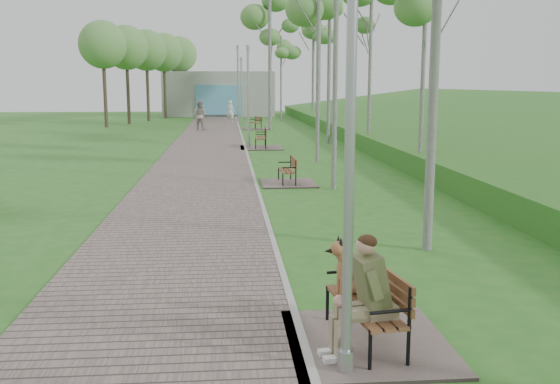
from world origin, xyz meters
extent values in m
plane|color=#286720|center=(0.00, 0.00, 0.00)|extent=(120.00, 120.00, 0.00)
cube|color=#60524E|center=(-1.75, 21.50, 0.02)|extent=(3.50, 67.00, 0.04)
cube|color=#999993|center=(0.00, 21.50, 0.03)|extent=(0.10, 67.00, 0.05)
cube|color=#447C2D|center=(12.00, 20.00, 0.00)|extent=(14.00, 70.00, 1.60)
cube|color=#9E9E99|center=(-1.50, 51.00, 2.00)|extent=(10.00, 5.00, 4.00)
cube|color=#589EC4|center=(-1.50, 48.40, 1.50)|extent=(4.00, 0.20, 2.60)
cube|color=#60524E|center=(0.74, -0.83, 0.02)|extent=(1.82, 2.02, 0.04)
cube|color=brown|center=(0.69, -0.83, 0.45)|extent=(0.68, 1.57, 0.04)
cube|color=brown|center=(0.92, -0.79, 0.73)|extent=(0.27, 1.50, 0.33)
cube|color=#60524E|center=(0.96, 10.73, 0.02)|extent=(1.60, 1.78, 0.04)
cube|color=brown|center=(0.91, 10.73, 0.40)|extent=(0.42, 1.34, 0.04)
cube|color=brown|center=(1.13, 10.74, 0.64)|extent=(0.06, 1.34, 0.29)
cube|color=#60524E|center=(0.75, 21.12, 0.02)|extent=(1.93, 2.14, 0.04)
cube|color=brown|center=(0.70, 21.12, 0.48)|extent=(0.55, 1.63, 0.04)
cube|color=brown|center=(0.95, 21.11, 0.77)|extent=(0.11, 1.61, 0.35)
cube|color=#60524E|center=(1.07, 33.21, 0.02)|extent=(1.66, 1.84, 0.04)
cube|color=brown|center=(1.02, 33.21, 0.41)|extent=(0.76, 1.44, 0.04)
cube|color=brown|center=(1.23, 33.26, 0.66)|extent=(0.40, 1.34, 0.30)
cylinder|color=#9DA0A5|center=(0.34, -1.55, 0.13)|extent=(0.17, 0.17, 0.26)
cylinder|color=#9DA0A5|center=(0.34, -1.55, 2.16)|extent=(0.10, 0.10, 4.31)
cylinder|color=#9DA0A5|center=(0.15, 20.91, 0.13)|extent=(0.18, 0.18, 0.27)
cylinder|color=#9DA0A5|center=(0.15, 20.91, 2.24)|extent=(0.11, 0.11, 4.47)
cylinder|color=#9DA0A5|center=(0.15, 20.91, 4.52)|extent=(0.16, 0.16, 0.22)
cylinder|color=#9DA0A5|center=(0.14, 32.84, 0.13)|extent=(0.18, 0.18, 0.26)
cylinder|color=#9DA0A5|center=(0.14, 32.84, 2.21)|extent=(0.11, 0.11, 4.41)
cylinder|color=#9DA0A5|center=(0.14, 32.84, 4.46)|extent=(0.16, 0.16, 0.22)
cylinder|color=#9DA0A5|center=(0.07, 41.01, 0.17)|extent=(0.22, 0.22, 0.34)
cylinder|color=#9DA0A5|center=(0.07, 41.01, 2.81)|extent=(0.13, 0.13, 5.61)
cylinder|color=#9DA0A5|center=(0.07, 41.01, 5.67)|extent=(0.20, 0.20, 0.28)
imported|color=white|center=(-0.54, 40.50, 0.84)|extent=(0.72, 0.61, 1.67)
imported|color=#9D9489|center=(-2.53, 32.46, 0.94)|extent=(1.09, 0.97, 1.87)
cylinder|color=silver|center=(2.71, 3.11, 3.68)|extent=(0.15, 0.15, 7.36)
cylinder|color=silver|center=(5.30, 11.88, 3.60)|extent=(0.16, 0.16, 7.21)
cylinder|color=silver|center=(2.14, 9.68, 4.59)|extent=(0.16, 0.16, 9.18)
cylinder|color=silver|center=(5.30, 19.23, 3.64)|extent=(0.15, 0.15, 7.29)
ellipsoid|color=#62994A|center=(5.30, 19.23, 5.98)|extent=(2.21, 2.21, 3.21)
cylinder|color=silver|center=(2.57, 15.84, 4.25)|extent=(0.16, 0.16, 8.50)
cylinder|color=silver|center=(4.21, 23.37, 4.34)|extent=(0.17, 0.17, 8.69)
cylinder|color=silver|center=(1.93, 32.38, 4.26)|extent=(0.20, 0.20, 8.52)
ellipsoid|color=#62994A|center=(1.93, 32.38, 6.98)|extent=(2.88, 2.88, 3.75)
cylinder|color=silver|center=(5.34, 34.39, 5.23)|extent=(0.21, 0.21, 10.45)
cylinder|color=silver|center=(3.48, 42.17, 3.30)|extent=(0.15, 0.15, 6.61)
ellipsoid|color=#62994A|center=(3.48, 42.17, 5.42)|extent=(2.21, 2.21, 2.91)
cylinder|color=silver|center=(6.00, 42.00, 4.95)|extent=(0.21, 0.21, 9.91)
ellipsoid|color=#62994A|center=(6.00, 42.00, 8.13)|extent=(2.97, 2.97, 4.36)
camera|label=1|loc=(-0.84, -7.46, 2.94)|focal=40.00mm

